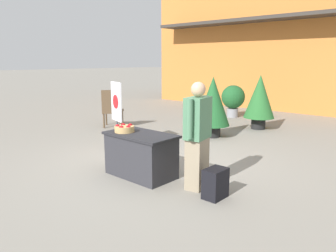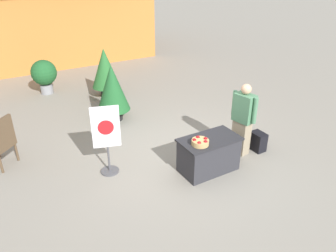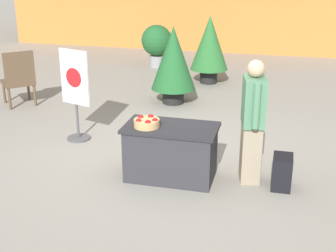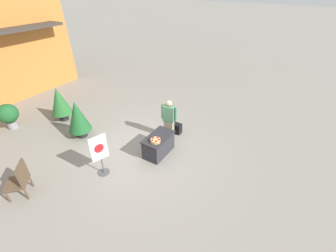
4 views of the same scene
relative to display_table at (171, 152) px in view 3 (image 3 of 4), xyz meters
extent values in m
plane|color=gray|center=(-0.12, 0.69, -0.36)|extent=(120.00, 120.00, 0.00)
cube|color=#2D2D33|center=(0.00, 0.00, -0.02)|extent=(1.11, 0.62, 0.67)
cube|color=#242428|center=(0.00, 0.00, 0.33)|extent=(1.18, 0.66, 0.04)
cylinder|color=tan|center=(-0.29, -0.09, 0.40)|extent=(0.32, 0.32, 0.10)
sphere|color=#A30F14|center=(-0.18, -0.10, 0.44)|extent=(0.08, 0.08, 0.08)
sphere|color=#A30F14|center=(-0.27, 0.02, 0.44)|extent=(0.08, 0.08, 0.08)
sphere|color=#A30F14|center=(-0.39, -0.03, 0.44)|extent=(0.08, 0.08, 0.08)
sphere|color=red|center=(-0.37, -0.17, 0.44)|extent=(0.08, 0.08, 0.08)
sphere|color=#A30F14|center=(-0.24, -0.19, 0.44)|extent=(0.08, 0.08, 0.08)
cube|color=gray|center=(1.00, 0.19, 0.02)|extent=(0.30, 0.38, 0.76)
cube|color=#4C7F5B|center=(1.00, 0.19, 0.70)|extent=(0.33, 0.46, 0.60)
sphere|color=tan|center=(1.00, 0.19, 1.11)|extent=(0.21, 0.21, 0.21)
cylinder|color=#4C7F5B|center=(1.04, -0.07, 0.73)|extent=(0.09, 0.09, 0.55)
cylinder|color=#4C7F5B|center=(0.95, 0.44, 0.73)|extent=(0.09, 0.09, 0.55)
cube|color=black|center=(1.40, 0.07, -0.15)|extent=(0.24, 0.34, 0.42)
cylinder|color=#4C4C51|center=(-1.73, 0.93, -0.34)|extent=(0.36, 0.36, 0.03)
cylinder|color=#4C4C51|center=(-1.73, 0.93, -0.05)|extent=(0.04, 0.04, 0.55)
cube|color=silver|center=(-1.73, 0.93, 0.64)|extent=(0.51, 0.19, 0.84)
cylinder|color=red|center=(-1.73, 0.91, 0.64)|extent=(0.28, 0.10, 0.30)
cylinder|color=brown|center=(-3.90, 2.31, -0.15)|extent=(0.05, 0.05, 0.41)
cylinder|color=brown|center=(-3.57, 2.64, -0.15)|extent=(0.05, 0.05, 0.41)
cylinder|color=brown|center=(-3.58, 1.97, -0.15)|extent=(0.05, 0.05, 0.41)
cylinder|color=brown|center=(-3.24, 2.30, -0.15)|extent=(0.05, 0.05, 0.41)
cube|color=brown|center=(-3.57, 2.30, 0.08)|extent=(0.78, 0.78, 0.06)
cube|color=brown|center=(-3.40, 2.13, 0.41)|extent=(0.44, 0.43, 0.60)
cylinder|color=gray|center=(-1.85, 5.98, -0.21)|extent=(0.37, 0.37, 0.29)
sphere|color=#1E5628|center=(-1.85, 5.98, 0.32)|extent=(0.77, 0.77, 0.77)
cylinder|color=black|center=(-0.73, 3.12, -0.21)|extent=(0.41, 0.41, 0.29)
cone|color=#1E5628|center=(-0.73, 3.12, 0.53)|extent=(0.85, 0.85, 1.19)
cylinder|color=black|center=(-0.31, 4.77, -0.20)|extent=(0.38, 0.38, 0.32)
cone|color=#28662D|center=(-0.31, 4.77, 0.54)|extent=(0.83, 0.83, 1.17)
camera|label=1|loc=(3.75, -3.54, 1.52)|focal=35.00mm
camera|label=2|loc=(-3.47, -4.32, 3.43)|focal=35.00mm
camera|label=3|loc=(1.32, -5.35, 2.42)|focal=50.00mm
camera|label=4|loc=(-5.01, -3.51, 4.80)|focal=24.00mm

